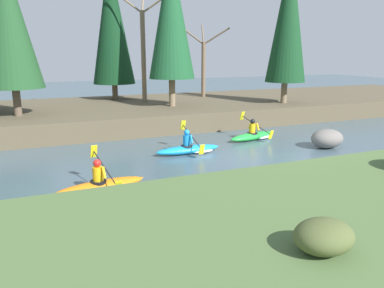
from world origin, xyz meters
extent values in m
plane|color=#425660|center=(0.00, 0.00, 0.00)|extent=(90.00, 90.00, 0.00)
cube|color=brown|center=(0.00, 10.47, 0.50)|extent=(44.00, 9.94, 1.00)
cylinder|color=brown|center=(-9.04, 8.37, 1.67)|extent=(0.36, 0.36, 1.34)
cone|color=#1E4723|center=(-9.04, 8.37, 5.45)|extent=(2.73, 2.73, 6.22)
cylinder|color=brown|center=(-3.31, 13.38, 1.51)|extent=(0.36, 0.36, 1.02)
cone|color=#0F3319|center=(-3.31, 13.38, 5.94)|extent=(2.71, 2.71, 7.85)
cylinder|color=#7A664C|center=(-0.97, 8.69, 1.79)|extent=(0.36, 0.36, 1.58)
cone|color=#194C28|center=(-0.97, 8.69, 6.03)|extent=(2.57, 2.57, 6.91)
cylinder|color=#7A664C|center=(5.79, 7.39, 1.64)|extent=(0.36, 0.36, 1.28)
cone|color=#143D1E|center=(5.79, 7.39, 6.08)|extent=(2.37, 2.37, 7.60)
cylinder|color=#7A664C|center=(-1.93, 11.08, 3.71)|extent=(0.28, 0.28, 5.42)
cylinder|color=brown|center=(2.63, 12.32, 2.86)|extent=(0.28, 0.28, 3.71)
cylinder|color=brown|center=(1.99, 12.85, 5.15)|extent=(1.40, 1.20, 1.26)
cylinder|color=brown|center=(3.31, 11.75, 5.07)|extent=(1.47, 1.25, 1.11)
cylinder|color=brown|center=(2.90, 13.05, 5.22)|extent=(0.66, 1.57, 1.40)
ellipsoid|color=#4C562D|center=(-4.15, -7.31, 1.14)|extent=(1.02, 0.85, 0.55)
ellipsoid|color=green|center=(1.08, 3.21, 0.17)|extent=(2.77, 1.20, 0.34)
cone|color=green|center=(2.29, 3.50, 0.19)|extent=(0.39, 0.27, 0.20)
cylinder|color=black|center=(1.03, 3.20, 0.31)|extent=(0.58, 0.58, 0.08)
cylinder|color=yellow|center=(1.03, 3.20, 0.56)|extent=(0.36, 0.36, 0.42)
sphere|color=black|center=(1.03, 3.20, 0.89)|extent=(0.28, 0.28, 0.23)
cylinder|color=yellow|center=(1.07, 3.46, 0.65)|extent=(0.14, 0.24, 0.35)
cylinder|color=yellow|center=(1.18, 2.99, 0.65)|extent=(0.14, 0.24, 0.35)
cylinder|color=black|center=(1.25, 3.25, 0.69)|extent=(0.47, 1.87, 0.65)
cube|color=yellow|center=(1.04, 4.18, 1.00)|extent=(0.23, 0.20, 0.41)
cube|color=yellow|center=(1.47, 2.33, 0.38)|extent=(0.23, 0.20, 0.41)
ellipsoid|color=white|center=(1.61, 3.34, 0.09)|extent=(1.23, 0.93, 0.18)
ellipsoid|color=#1993D6|center=(-2.69, 2.08, 0.17)|extent=(2.71, 0.63, 0.34)
cone|color=#1993D6|center=(-1.44, 2.09, 0.19)|extent=(0.35, 0.20, 0.20)
cylinder|color=black|center=(-2.74, 2.08, 0.31)|extent=(0.49, 0.49, 0.08)
cylinder|color=#1984CC|center=(-2.74, 2.08, 0.56)|extent=(0.30, 0.30, 0.42)
sphere|color=#1E89D1|center=(-2.74, 2.08, 0.89)|extent=(0.23, 0.23, 0.23)
cylinder|color=#1984CC|center=(-2.64, 2.32, 0.65)|extent=(0.09, 0.23, 0.35)
cylinder|color=#1984CC|center=(-2.63, 1.84, 0.65)|extent=(0.09, 0.23, 0.35)
cylinder|color=black|center=(-2.51, 2.08, 0.69)|extent=(0.06, 1.91, 0.65)
cube|color=yellow|center=(-2.52, 3.03, 1.00)|extent=(0.20, 0.16, 0.41)
cube|color=yellow|center=(-2.50, 1.13, 0.38)|extent=(0.20, 0.16, 0.41)
ellipsoid|color=white|center=(-2.14, 2.08, 0.09)|extent=(1.11, 0.71, 0.18)
ellipsoid|color=orange|center=(-6.68, -0.91, 0.17)|extent=(2.76, 1.07, 0.34)
cone|color=orange|center=(-5.46, -0.69, 0.19)|extent=(0.38, 0.26, 0.20)
cylinder|color=black|center=(-6.73, -0.92, 0.31)|extent=(0.56, 0.56, 0.08)
cylinder|color=yellow|center=(-6.73, -0.92, 0.56)|extent=(0.35, 0.35, 0.42)
sphere|color=red|center=(-6.73, -0.92, 0.89)|extent=(0.27, 0.27, 0.23)
cylinder|color=yellow|center=(-6.68, -0.66, 0.65)|extent=(0.13, 0.24, 0.35)
cylinder|color=yellow|center=(-6.59, -1.13, 0.65)|extent=(0.13, 0.24, 0.35)
cylinder|color=black|center=(-6.51, -0.87, 0.69)|extent=(0.38, 1.89, 0.65)
cube|color=yellow|center=(-6.68, 0.06, 1.00)|extent=(0.22, 0.19, 0.41)
cube|color=yellow|center=(-6.34, -1.81, 0.38)|extent=(0.22, 0.19, 0.41)
ellipsoid|color=white|center=(-6.14, -0.81, 0.09)|extent=(1.21, 0.88, 0.18)
ellipsoid|color=slate|center=(3.19, 0.66, 0.41)|extent=(1.45, 1.14, 0.82)
camera|label=1|loc=(-8.20, -11.53, 3.99)|focal=35.00mm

